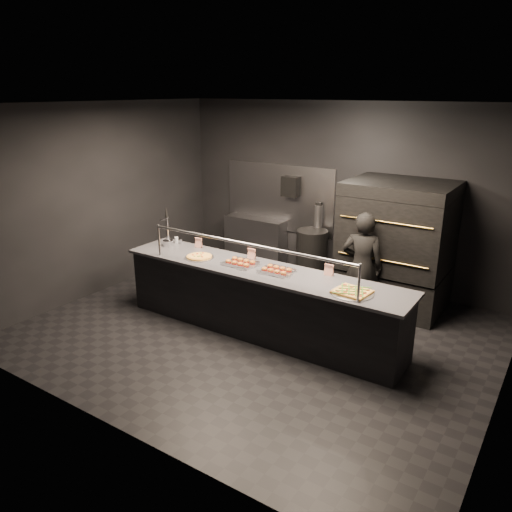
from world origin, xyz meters
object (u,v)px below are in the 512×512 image
at_px(slider_tray_b, 277,270).
at_px(worker, 362,267).
at_px(towel_dispenser, 291,186).
at_px(fire_extinguisher, 318,218).
at_px(service_counter, 259,300).
at_px(trash_bin, 311,255).
at_px(round_pizza, 199,257).
at_px(pizza_oven, 396,245).
at_px(beer_tap, 168,235).
at_px(slider_tray_a, 240,263).
at_px(prep_shelf, 255,241).
at_px(square_pizza, 352,292).

height_order(slider_tray_b, worker, worker).
distance_m(towel_dispenser, slider_tray_b, 2.72).
distance_m(fire_extinguisher, slider_tray_b, 2.47).
distance_m(service_counter, worker, 1.54).
xyz_separation_m(fire_extinguisher, trash_bin, (0.02, -0.25, -0.61)).
relative_size(service_counter, round_pizza, 10.03).
height_order(pizza_oven, beer_tap, pizza_oven).
relative_size(pizza_oven, round_pizza, 4.67).
bearing_deg(round_pizza, service_counter, 5.38).
height_order(slider_tray_a, worker, worker).
xyz_separation_m(slider_tray_a, worker, (1.27, 1.15, -0.15)).
relative_size(service_counter, beer_tap, 6.76).
height_order(fire_extinguisher, slider_tray_b, fire_extinguisher).
bearing_deg(worker, slider_tray_b, 44.90).
distance_m(prep_shelf, fire_extinguisher, 1.39).
relative_size(towel_dispenser, trash_bin, 0.39).
relative_size(slider_tray_a, square_pizza, 0.98).
distance_m(towel_dispenser, beer_tap, 2.49).
xyz_separation_m(service_counter, trash_bin, (-0.33, 2.15, -0.02)).
height_order(prep_shelf, trash_bin, prep_shelf).
relative_size(fire_extinguisher, beer_tap, 0.83).
bearing_deg(towel_dispenser, prep_shelf, -174.29).
bearing_deg(round_pizza, pizza_oven, 42.78).
relative_size(towel_dispenser, fire_extinguisher, 0.69).
bearing_deg(square_pizza, fire_extinguisher, 124.13).
bearing_deg(pizza_oven, worker, -107.01).
bearing_deg(square_pizza, pizza_oven, 94.34).
bearing_deg(trash_bin, worker, -37.61).
distance_m(pizza_oven, trash_bin, 1.63).
height_order(towel_dispenser, square_pizza, towel_dispenser).
distance_m(square_pizza, worker, 1.32).
height_order(pizza_oven, trash_bin, pizza_oven).
height_order(fire_extinguisher, beer_tap, beer_tap).
bearing_deg(worker, slider_tray_a, 29.06).
distance_m(round_pizza, slider_tray_b, 1.21).
distance_m(fire_extinguisher, worker, 1.84).
bearing_deg(fire_extinguisher, prep_shelf, -176.34).
height_order(fire_extinguisher, round_pizza, fire_extinguisher).
xyz_separation_m(beer_tap, worker, (2.67, 1.07, -0.30)).
distance_m(slider_tray_a, trash_bin, 2.21).
bearing_deg(trash_bin, pizza_oven, -9.13).
relative_size(towel_dispenser, slider_tray_b, 0.74).
height_order(beer_tap, worker, worker).
xyz_separation_m(service_counter, beer_tap, (-1.70, 0.08, 0.63)).
height_order(fire_extinguisher, square_pizza, fire_extinguisher).
bearing_deg(towel_dispenser, slider_tray_b, -64.06).
bearing_deg(prep_shelf, service_counter, -55.41).
relative_size(beer_tap, slider_tray_a, 1.24).
bearing_deg(fire_extinguisher, service_counter, -81.70).
height_order(pizza_oven, towel_dispenser, pizza_oven).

